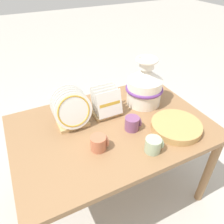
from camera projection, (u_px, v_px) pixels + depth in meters
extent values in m
plane|color=#B2ADA3|center=(112.00, 189.00, 1.78)|extent=(14.00, 14.00, 0.00)
cube|color=olive|center=(112.00, 128.00, 1.40)|extent=(1.24, 0.85, 0.03)
cylinder|color=olive|center=(208.00, 172.00, 1.53)|extent=(0.06, 0.06, 0.63)
cylinder|color=olive|center=(23.00, 155.00, 1.66)|extent=(0.06, 0.06, 0.63)
cylinder|color=olive|center=(148.00, 115.00, 2.07)|extent=(0.06, 0.06, 0.63)
cylinder|color=white|center=(144.00, 91.00, 1.55)|extent=(0.24, 0.24, 0.19)
cone|color=white|center=(146.00, 74.00, 1.47)|extent=(0.24, 0.24, 0.09)
cylinder|color=white|center=(147.00, 64.00, 1.43)|extent=(0.10, 0.10, 0.06)
torus|color=white|center=(147.00, 60.00, 1.41)|extent=(0.15, 0.15, 0.02)
torus|color=#60337A|center=(144.00, 89.00, 1.54)|extent=(0.27, 0.27, 0.02)
cube|color=tan|center=(73.00, 123.00, 1.39)|extent=(0.19, 0.12, 0.02)
cylinder|color=tan|center=(60.00, 117.00, 1.38)|extent=(0.01, 0.01, 0.06)
cylinder|color=tan|center=(80.00, 111.00, 1.43)|extent=(0.01, 0.01, 0.06)
cylinder|color=white|center=(74.00, 111.00, 1.28)|extent=(0.23, 0.07, 0.22)
torus|color=gold|center=(74.00, 111.00, 1.28)|extent=(0.20, 0.06, 0.19)
cylinder|color=white|center=(72.00, 109.00, 1.30)|extent=(0.23, 0.07, 0.22)
cylinder|color=white|center=(71.00, 107.00, 1.32)|extent=(0.23, 0.07, 0.22)
cylinder|color=white|center=(70.00, 105.00, 1.34)|extent=(0.23, 0.07, 0.22)
cylinder|color=white|center=(68.00, 103.00, 1.36)|extent=(0.23, 0.07, 0.22)
cube|color=tan|center=(107.00, 112.00, 1.49)|extent=(0.19, 0.12, 0.02)
cylinder|color=tan|center=(94.00, 106.00, 1.48)|extent=(0.01, 0.01, 0.06)
cylinder|color=tan|center=(112.00, 101.00, 1.53)|extent=(0.01, 0.01, 0.06)
cube|color=white|center=(110.00, 104.00, 1.39)|extent=(0.17, 0.05, 0.17)
cube|color=white|center=(107.00, 101.00, 1.42)|extent=(0.17, 0.05, 0.17)
cube|color=white|center=(105.00, 99.00, 1.44)|extent=(0.17, 0.05, 0.17)
cube|color=white|center=(103.00, 96.00, 1.47)|extent=(0.17, 0.05, 0.17)
cube|color=gold|center=(110.00, 104.00, 1.39)|extent=(0.14, 0.01, 0.02)
cylinder|color=tan|center=(176.00, 129.00, 1.36)|extent=(0.31, 0.31, 0.01)
cylinder|color=tan|center=(176.00, 127.00, 1.35)|extent=(0.31, 0.31, 0.01)
cylinder|color=tan|center=(176.00, 126.00, 1.35)|extent=(0.31, 0.31, 0.01)
cylinder|color=tan|center=(176.00, 125.00, 1.34)|extent=(0.31, 0.31, 0.01)
cylinder|color=tan|center=(177.00, 124.00, 1.34)|extent=(0.31, 0.31, 0.01)
cylinder|color=#B76647|center=(98.00, 143.00, 1.20)|extent=(0.09, 0.09, 0.09)
torus|color=#B76647|center=(106.00, 140.00, 1.22)|extent=(0.02, 0.07, 0.07)
cylinder|color=#7A4770|center=(132.00, 123.00, 1.34)|extent=(0.09, 0.09, 0.09)
torus|color=#7A4770|center=(138.00, 121.00, 1.36)|extent=(0.02, 0.07, 0.07)
cylinder|color=#9EB28E|center=(153.00, 145.00, 1.19)|extent=(0.09, 0.09, 0.09)
torus|color=#9EB28E|center=(160.00, 142.00, 1.20)|extent=(0.02, 0.07, 0.07)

